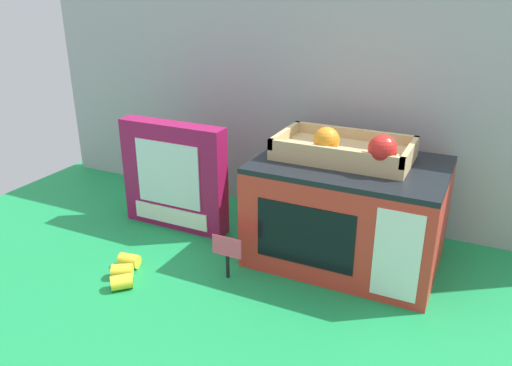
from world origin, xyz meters
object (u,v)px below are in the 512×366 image
food_groups_crate (346,150)px  price_sign (227,251)px  loose_toy_banana (124,271)px  cookie_set_box (174,176)px  toy_microwave (348,211)px

food_groups_crate → price_sign: size_ratio=2.96×
loose_toy_banana → price_sign: bearing=25.6°
food_groups_crate → cookie_set_box: 0.45m
toy_microwave → cookie_set_box: 0.45m
price_sign → loose_toy_banana: price_sign is taller
toy_microwave → food_groups_crate: bearing=163.5°
cookie_set_box → price_sign: cookie_set_box is taller
food_groups_crate → loose_toy_banana: food_groups_crate is taller
cookie_set_box → loose_toy_banana: cookie_set_box is taller
loose_toy_banana → toy_microwave: bearing=36.0°
food_groups_crate → price_sign: 0.34m
toy_microwave → price_sign: size_ratio=4.14×
cookie_set_box → price_sign: (0.24, -0.17, -0.07)m
food_groups_crate → loose_toy_banana: bearing=-142.6°
toy_microwave → food_groups_crate: food_groups_crate is taller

